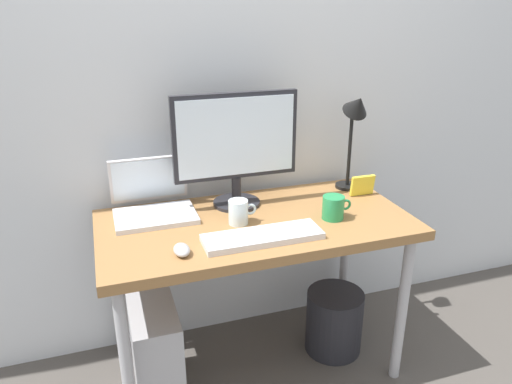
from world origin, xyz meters
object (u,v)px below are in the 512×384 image
glass_cup (239,212)px  photo_frame (362,185)px  desk (256,237)px  coffee_mug (334,207)px  desk_lamp (356,120)px  monitor (236,143)px  keyboard (263,237)px  wastebasket (334,321)px  mouse (182,250)px  computer_tower (156,352)px  laptop (153,200)px

glass_cup → photo_frame: 0.61m
desk → coffee_mug: 0.33m
desk_lamp → coffee_mug: 0.44m
glass_cup → monitor: bearing=76.1°
desk → keyboard: bearing=-100.4°
wastebasket → glass_cup: bearing=-178.6°
photo_frame → wastebasket: bearing=-147.6°
mouse → computer_tower: mouse is taller
laptop → coffee_mug: 0.73m
monitor → mouse: bearing=-130.0°
desk → desk_lamp: 0.68m
coffee_mug → computer_tower: (-0.74, 0.06, -0.56)m
glass_cup → mouse: bearing=-145.5°
laptop → photo_frame: (0.91, -0.10, -0.01)m
monitor → keyboard: (-0.00, -0.35, -0.26)m
laptop → wastebasket: 1.01m
keyboard → glass_cup: bearing=104.7°
photo_frame → computer_tower: size_ratio=0.26×
keyboard → laptop: bearing=133.5°
desk → desk_lamp: desk_lamp is taller
computer_tower → laptop: bearing=74.9°
desk → desk_lamp: bearing=18.9°
coffee_mug → desk_lamp: bearing=49.7°
glass_cup → keyboard: bearing=-75.3°
desk → monitor: monitor is taller
monitor → photo_frame: monitor is taller
laptop → photo_frame: laptop is taller
desk_lamp → wastebasket: size_ratio=1.53×
coffee_mug → glass_cup: size_ratio=1.10×
desk_lamp → glass_cup: 0.68m
wastebasket → computer_tower: bearing=-177.9°
wastebasket → monitor: bearing=157.2°
monitor → photo_frame: 0.61m
laptop → desk: bearing=-27.5°
laptop → wastebasket: bearing=-14.2°
keyboard → wastebasket: 0.74m
desk_lamp → glass_cup: desk_lamp is taller
desk → photo_frame: photo_frame is taller
monitor → desk_lamp: monitor is taller
glass_cup → wastebasket: glass_cup is taller
coffee_mug → wastebasket: 0.63m
desk_lamp → coffee_mug: (-0.22, -0.26, -0.28)m
desk → wastebasket: (0.38, 0.00, -0.50)m
desk → mouse: mouse is taller
coffee_mug → computer_tower: coffee_mug is taller
monitor → glass_cup: 0.29m
glass_cup → coffee_mug: bearing=-11.4°
wastebasket → desk: bearing=-179.4°
keyboard → coffee_mug: size_ratio=3.59×
laptop → desk_lamp: 0.94m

